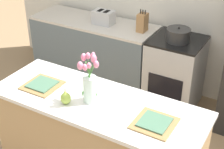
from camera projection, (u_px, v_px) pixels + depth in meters
kitchen_island at (98, 145)px, 3.00m from camera, size 1.80×0.66×0.95m
back_counter at (94, 52)px, 4.68m from camera, size 1.68×0.60×0.89m
stove_range at (174, 73)px, 4.18m from camera, size 0.60×0.61×0.89m
flower_vase at (89, 83)px, 2.68m from camera, size 0.17×0.16×0.42m
pear_figurine at (66, 98)px, 2.71m from camera, size 0.08×0.08×0.14m
plate_setting_left at (42, 85)px, 2.96m from camera, size 0.30×0.30×0.02m
plate_setting_right at (155, 123)px, 2.50m from camera, size 0.30×0.30×0.02m
toaster at (104, 17)px, 4.34m from camera, size 0.28×0.18×0.17m
cooking_pot at (178, 35)px, 3.88m from camera, size 0.27×0.27×0.17m
knife_block at (142, 22)px, 4.11m from camera, size 0.10×0.14×0.27m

